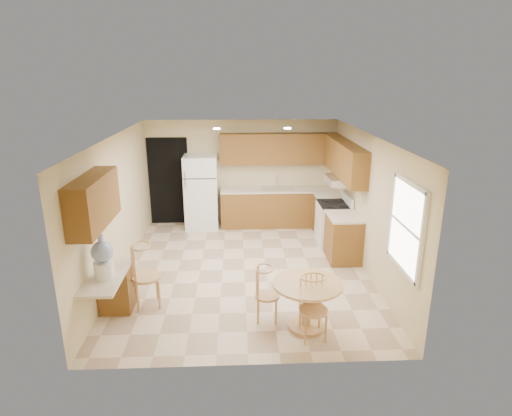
{
  "coord_description": "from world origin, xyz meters",
  "views": [
    {
      "loc": [
        -0.11,
        -7.31,
        3.53
      ],
      "look_at": [
        0.23,
        0.3,
        1.12
      ],
      "focal_mm": 30.0,
      "sensor_mm": 36.0,
      "label": 1
    }
  ],
  "objects_px": {
    "stove": "(333,224)",
    "water_crock": "(103,259)",
    "chair_desk": "(144,272)",
    "refrigerator": "(202,192)",
    "chair_table_b": "(315,306)",
    "dining_table": "(307,299)",
    "chair_table_a": "(268,291)"
  },
  "relations": [
    {
      "from": "water_crock",
      "to": "refrigerator",
      "type": "bearing_deg",
      "value": 75.79
    },
    {
      "from": "refrigerator",
      "to": "dining_table",
      "type": "distance_m",
      "value": 4.74
    },
    {
      "from": "refrigerator",
      "to": "chair_table_a",
      "type": "bearing_deg",
      "value": -73.32
    },
    {
      "from": "stove",
      "to": "chair_desk",
      "type": "bearing_deg",
      "value": -144.51
    },
    {
      "from": "dining_table",
      "to": "chair_table_a",
      "type": "xyz_separation_m",
      "value": [
        -0.55,
        0.17,
        0.03
      ]
    },
    {
      "from": "chair_table_b",
      "to": "chair_desk",
      "type": "height_order",
      "value": "chair_desk"
    },
    {
      "from": "refrigerator",
      "to": "stove",
      "type": "distance_m",
      "value": 3.15
    },
    {
      "from": "chair_desk",
      "to": "water_crock",
      "type": "bearing_deg",
      "value": -60.61
    },
    {
      "from": "dining_table",
      "to": "chair_table_b",
      "type": "bearing_deg",
      "value": -81.19
    },
    {
      "from": "stove",
      "to": "chair_table_a",
      "type": "xyz_separation_m",
      "value": [
        -1.62,
        -2.97,
        0.04
      ]
    },
    {
      "from": "stove",
      "to": "chair_desk",
      "type": "height_order",
      "value": "stove"
    },
    {
      "from": "dining_table",
      "to": "water_crock",
      "type": "xyz_separation_m",
      "value": [
        -2.86,
        0.22,
        0.58
      ]
    },
    {
      "from": "dining_table",
      "to": "chair_table_a",
      "type": "distance_m",
      "value": 0.58
    },
    {
      "from": "dining_table",
      "to": "chair_table_b",
      "type": "xyz_separation_m",
      "value": [
        0.05,
        -0.32,
        0.07
      ]
    },
    {
      "from": "stove",
      "to": "water_crock",
      "type": "bearing_deg",
      "value": -143.28
    },
    {
      "from": "water_crock",
      "to": "chair_desk",
      "type": "bearing_deg",
      "value": 44.98
    },
    {
      "from": "dining_table",
      "to": "water_crock",
      "type": "relative_size",
      "value": 1.56
    },
    {
      "from": "dining_table",
      "to": "chair_table_b",
      "type": "distance_m",
      "value": 0.33
    },
    {
      "from": "dining_table",
      "to": "water_crock",
      "type": "bearing_deg",
      "value": 175.67
    },
    {
      "from": "water_crock",
      "to": "chair_table_a",
      "type": "bearing_deg",
      "value": -1.15
    },
    {
      "from": "refrigerator",
      "to": "stove",
      "type": "height_order",
      "value": "refrigerator"
    },
    {
      "from": "refrigerator",
      "to": "stove",
      "type": "bearing_deg",
      "value": -22.99
    },
    {
      "from": "chair_table_b",
      "to": "water_crock",
      "type": "distance_m",
      "value": 3.0
    },
    {
      "from": "dining_table",
      "to": "chair_desk",
      "type": "xyz_separation_m",
      "value": [
        -2.41,
        0.67,
        0.15
      ]
    },
    {
      "from": "chair_table_a",
      "to": "chair_table_b",
      "type": "bearing_deg",
      "value": 55.49
    },
    {
      "from": "refrigerator",
      "to": "chair_table_b",
      "type": "height_order",
      "value": "refrigerator"
    },
    {
      "from": "chair_desk",
      "to": "water_crock",
      "type": "distance_m",
      "value": 0.77
    },
    {
      "from": "stove",
      "to": "chair_table_b",
      "type": "xyz_separation_m",
      "value": [
        -1.02,
        -3.47,
        0.08
      ]
    },
    {
      "from": "chair_table_a",
      "to": "refrigerator",
      "type": "bearing_deg",
      "value": -158.45
    },
    {
      "from": "stove",
      "to": "chair_desk",
      "type": "relative_size",
      "value": 1.07
    },
    {
      "from": "dining_table",
      "to": "refrigerator",
      "type": "bearing_deg",
      "value": 112.49
    },
    {
      "from": "refrigerator",
      "to": "chair_table_b",
      "type": "relative_size",
      "value": 1.92
    }
  ]
}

